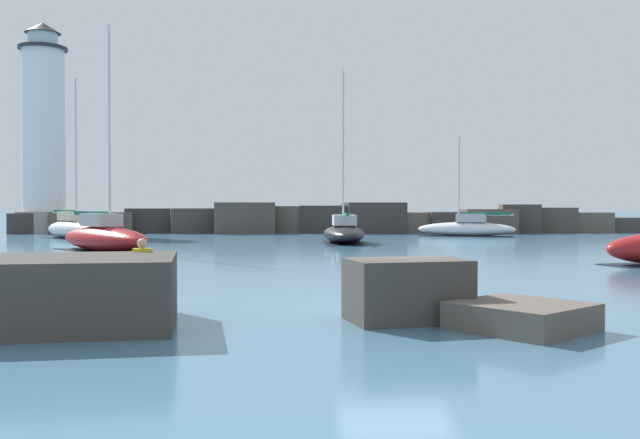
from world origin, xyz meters
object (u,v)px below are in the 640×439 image
(sailboat_moored_4, at_px, (73,228))
(person_on_rocks, at_px, (142,272))
(sailboat_moored_3, at_px, (467,228))
(sailboat_moored_0, at_px, (104,237))
(lighthouse, at_px, (44,139))
(sailboat_moored_2, at_px, (344,232))

(sailboat_moored_4, xyz_separation_m, person_on_rocks, (12.41, -35.11, 0.15))
(sailboat_moored_3, bearing_deg, sailboat_moored_0, -142.58)
(lighthouse, xyz_separation_m, sailboat_moored_2, (24.21, -16.91, -7.22))
(sailboat_moored_2, relative_size, sailboat_moored_3, 1.44)
(sailboat_moored_3, height_order, person_on_rocks, sailboat_moored_3)
(lighthouse, xyz_separation_m, sailboat_moored_0, (11.69, -24.78, -7.14))
(sailboat_moored_3, relative_size, person_on_rocks, 4.65)
(sailboat_moored_0, bearing_deg, lighthouse, 115.25)
(lighthouse, xyz_separation_m, person_on_rocks, (18.10, -45.66, -6.98))
(sailboat_moored_0, height_order, sailboat_moored_3, sailboat_moored_0)
(person_on_rocks, bearing_deg, sailboat_moored_3, 67.23)
(person_on_rocks, bearing_deg, sailboat_moored_0, 107.08)
(sailboat_moored_3, bearing_deg, sailboat_moored_4, -174.21)
(sailboat_moored_3, bearing_deg, sailboat_moored_2, -136.82)
(sailboat_moored_0, distance_m, sailboat_moored_4, 15.44)
(lighthouse, relative_size, person_on_rocks, 11.04)
(sailboat_moored_3, xyz_separation_m, person_on_rocks, (-15.94, -37.98, 0.26))
(sailboat_moored_2, relative_size, person_on_rocks, 6.69)
(lighthouse, height_order, sailboat_moored_4, lighthouse)
(lighthouse, relative_size, sailboat_moored_2, 1.65)
(sailboat_moored_4, bearing_deg, sailboat_moored_2, -18.93)
(sailboat_moored_2, bearing_deg, sailboat_moored_3, 43.18)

